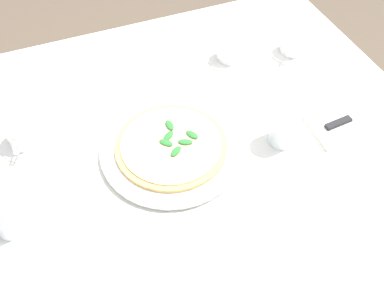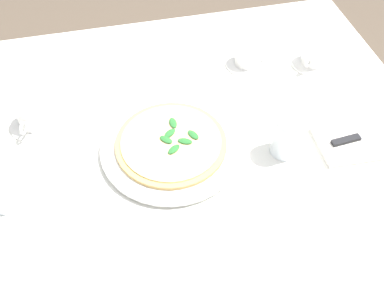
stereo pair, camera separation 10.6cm
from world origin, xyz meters
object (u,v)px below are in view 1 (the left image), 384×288
(pizza_plate, at_px, (171,149))
(napkin_folded, at_px, (351,121))
(coffee_cup_near_left, at_px, (294,44))
(water_glass_back_corner, at_px, (284,127))
(water_glass_right_edge, at_px, (7,215))
(coffee_cup_far_left, at_px, (23,135))
(coffee_cup_left_edge, at_px, (230,52))
(dinner_knife, at_px, (354,117))
(pizza, at_px, (171,145))

(pizza_plate, xyz_separation_m, napkin_folded, (0.47, -0.09, -0.00))
(coffee_cup_near_left, distance_m, water_glass_back_corner, 0.37)
(water_glass_right_edge, height_order, napkin_folded, water_glass_right_edge)
(coffee_cup_far_left, xyz_separation_m, coffee_cup_left_edge, (0.62, 0.11, -0.00))
(coffee_cup_far_left, height_order, coffee_cup_left_edge, coffee_cup_far_left)
(coffee_cup_left_edge, bearing_deg, water_glass_back_corner, -92.42)
(coffee_cup_far_left, xyz_separation_m, dinner_knife, (0.80, -0.25, -0.01))
(pizza, bearing_deg, coffee_cup_near_left, 25.80)
(pizza_plate, bearing_deg, water_glass_back_corner, -14.13)
(pizza, relative_size, water_glass_back_corner, 2.43)
(coffee_cup_far_left, relative_size, water_glass_right_edge, 1.28)
(water_glass_right_edge, distance_m, napkin_folded, 0.86)
(coffee_cup_near_left, height_order, dinner_knife, coffee_cup_near_left)
(napkin_folded, bearing_deg, pizza, 171.87)
(coffee_cup_far_left, bearing_deg, coffee_cup_near_left, 4.88)
(coffee_cup_near_left, distance_m, water_glass_right_edge, 0.92)
(napkin_folded, relative_size, dinner_knife, 1.15)
(coffee_cup_left_edge, height_order, napkin_folded, coffee_cup_left_edge)
(dinner_knife, bearing_deg, coffee_cup_left_edge, 112.86)
(napkin_folded, bearing_deg, coffee_cup_near_left, 90.58)
(water_glass_right_edge, xyz_separation_m, napkin_folded, (0.86, -0.02, -0.03))
(coffee_cup_far_left, bearing_deg, water_glass_back_corner, -20.96)
(napkin_folded, height_order, dinner_knife, dinner_knife)
(coffee_cup_left_edge, height_order, dinner_knife, coffee_cup_left_edge)
(coffee_cup_far_left, xyz_separation_m, water_glass_right_edge, (-0.06, -0.23, 0.01))
(coffee_cup_far_left, relative_size, water_glass_back_corner, 1.15)
(napkin_folded, xyz_separation_m, dinner_knife, (0.00, 0.00, 0.01))
(pizza, distance_m, water_glass_right_edge, 0.40)
(water_glass_right_edge, height_order, dinner_knife, water_glass_right_edge)
(pizza_plate, relative_size, coffee_cup_far_left, 2.70)
(napkin_folded, bearing_deg, water_glass_right_edge, -178.83)
(coffee_cup_far_left, height_order, napkin_folded, coffee_cup_far_left)
(coffee_cup_near_left, xyz_separation_m, water_glass_back_corner, (-0.21, -0.30, 0.02))
(coffee_cup_near_left, distance_m, coffee_cup_far_left, 0.81)
(pizza, height_order, water_glass_right_edge, water_glass_right_edge)
(water_glass_back_corner, bearing_deg, coffee_cup_far_left, 159.04)
(dinner_knife, bearing_deg, water_glass_back_corner, 170.56)
(coffee_cup_left_edge, height_order, water_glass_back_corner, water_glass_back_corner)
(pizza_plate, height_order, napkin_folded, napkin_folded)
(coffee_cup_left_edge, bearing_deg, coffee_cup_near_left, -12.37)
(coffee_cup_near_left, height_order, coffee_cup_far_left, coffee_cup_near_left)
(coffee_cup_left_edge, distance_m, dinner_knife, 0.41)
(pizza_plate, height_order, coffee_cup_near_left, coffee_cup_near_left)
(coffee_cup_far_left, relative_size, dinner_knife, 0.66)
(coffee_cup_near_left, xyz_separation_m, coffee_cup_far_left, (-0.81, -0.07, -0.00))
(coffee_cup_near_left, xyz_separation_m, dinner_knife, (-0.01, -0.32, -0.01))
(coffee_cup_far_left, height_order, water_glass_back_corner, water_glass_back_corner)
(dinner_knife, bearing_deg, pizza, 165.15)
(pizza_plate, height_order, coffee_cup_left_edge, coffee_cup_left_edge)
(coffee_cup_left_edge, bearing_deg, pizza_plate, -136.25)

